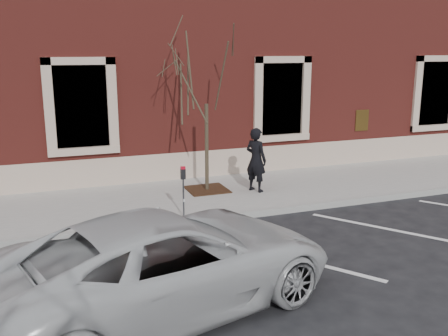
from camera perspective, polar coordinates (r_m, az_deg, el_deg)
name	(u,v)px	position (r m, az deg, el deg)	size (l,w,h in m)	color
ground	(233,219)	(11.81, 1.03, -5.83)	(120.00, 120.00, 0.00)	#28282B
sidewalk_near	(209,196)	(13.35, -1.74, -3.22)	(40.00, 3.50, 0.15)	#B5B0AA
curb_near	(234,216)	(11.74, 1.12, -5.56)	(40.00, 0.12, 0.15)	#9E9E99
parking_stripes	(274,253)	(9.93, 5.77, -9.68)	(28.00, 4.40, 0.01)	silver
building_civic	(154,47)	(18.58, -8.00, 13.56)	(40.00, 8.62, 8.00)	maroon
man	(256,160)	(13.38, 3.68, 0.95)	(0.63, 0.41, 1.73)	black
parking_meter	(183,182)	(11.28, -4.69, -1.63)	(0.11, 0.08, 1.18)	#595B60
tree_grate	(207,189)	(13.65, -1.95, -2.46)	(1.08, 1.08, 0.03)	#3D2013
sapling	(206,79)	(13.16, -2.05, 10.10)	(2.56, 2.56, 4.27)	#443A29
white_truck	(167,262)	(7.71, -6.57, -10.60)	(2.51, 5.44, 1.51)	#BABCBF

